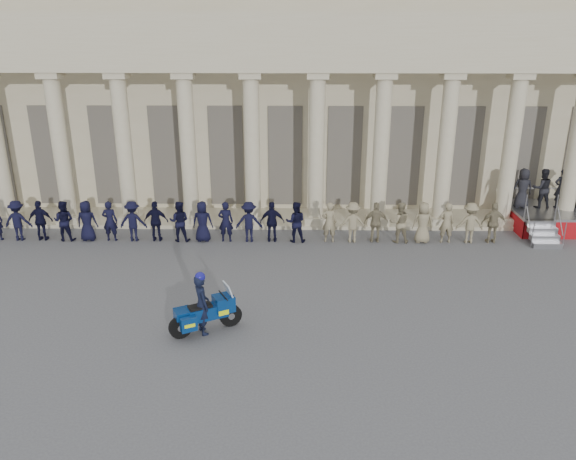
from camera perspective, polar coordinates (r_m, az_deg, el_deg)
The scene contains 6 objects.
ground at distance 16.45m, azimuth -0.99°, elevation -8.93°, with size 90.00×90.00×0.00m, color #4C4C4F.
building at distance 29.34m, azimuth -0.09°, elevation 13.28°, with size 40.00×12.50×9.00m.
officer_rank at distance 21.98m, azimuth -7.14°, elevation 0.86°, with size 22.11×0.61×1.61m.
reviewing_stand at distance 25.79m, azimuth 25.99°, elevation 3.05°, with size 4.10×3.92×2.47m.
motorcycle at distance 15.67m, azimuth -8.31°, elevation -8.31°, with size 1.91×1.33×1.34m.
rider at distance 15.49m, azimuth -8.77°, elevation -7.34°, with size 0.66×0.75×1.82m.
Camera 1 is at (0.51, -14.39, 7.95)m, focal length 35.00 mm.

